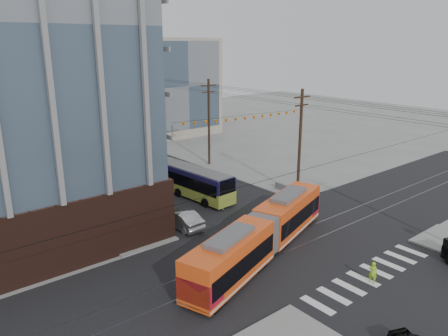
{
  "coord_description": "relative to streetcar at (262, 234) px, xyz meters",
  "views": [
    {
      "loc": [
        -24.75,
        -17.19,
        15.46
      ],
      "look_at": [
        -1.19,
        11.3,
        4.68
      ],
      "focal_mm": 35.0,
      "sensor_mm": 36.0,
      "label": 1
    }
  ],
  "objects": [
    {
      "name": "parked_car_silver",
      "position": [
        -1.69,
        8.12,
        -0.92
      ],
      "size": [
        1.7,
        4.77,
        1.57
      ],
      "primitive_type": "imported",
      "rotation": [
        0.0,
        0.0,
        3.13
      ],
      "color": "#939599",
      "rests_on": "ground"
    },
    {
      "name": "ground",
      "position": [
        3.67,
        -3.84,
        -1.7
      ],
      "size": [
        160.0,
        160.0,
        0.0
      ],
      "primitive_type": "plane",
      "color": "slate"
    },
    {
      "name": "streetcar",
      "position": [
        0.0,
        0.0,
        0.0
      ],
      "size": [
        17.54,
        8.02,
        3.41
      ],
      "primitive_type": null,
      "rotation": [
        0.0,
        0.0,
        0.33
      ],
      "color": "#E84C16",
      "rests_on": "ground"
    },
    {
      "name": "jersey_barrier",
      "position": [
        11.97,
        7.88,
        -1.28
      ],
      "size": [
        1.16,
        4.24,
        0.84
      ],
      "primitive_type": "cube",
      "rotation": [
        0.0,
        0.0,
        -0.05
      ],
      "color": "slate",
      "rests_on": "ground"
    },
    {
      "name": "bg_bldg_ne_far",
      "position": [
        21.67,
        64.16,
        5.3
      ],
      "size": [
        16.0,
        16.0,
        14.0
      ],
      "primitive_type": "cube",
      "color": "#8C99A5",
      "rests_on": "ground"
    },
    {
      "name": "parked_car_grey",
      "position": [
        -1.7,
        19.71,
        -1.07
      ],
      "size": [
        3.79,
        5.01,
        1.27
      ],
      "primitive_type": "imported",
      "rotation": [
        0.0,
        0.0,
        2.72
      ],
      "color": "#454850",
      "rests_on": "ground"
    },
    {
      "name": "bg_bldg_ne_near",
      "position": [
        19.67,
        44.16,
        6.3
      ],
      "size": [
        14.0,
        14.0,
        16.0
      ],
      "primitive_type": "cube",
      "color": "gray",
      "rests_on": "ground"
    },
    {
      "name": "city_bus",
      "position": [
        3.55,
        14.27,
        -0.14
      ],
      "size": [
        3.3,
        11.21,
        3.13
      ],
      "primitive_type": null,
      "rotation": [
        0.0,
        0.0,
        0.08
      ],
      "color": "#171443",
      "rests_on": "ground"
    },
    {
      "name": "parked_car_white",
      "position": [
        -2.1,
        14.16,
        -0.99
      ],
      "size": [
        3.22,
        5.3,
        1.44
      ],
      "primitive_type": "imported",
      "rotation": [
        0.0,
        0.0,
        2.88
      ],
      "color": "silver",
      "rests_on": "ground"
    },
    {
      "name": "utility_pole_far",
      "position": [
        12.17,
        52.16,
        3.8
      ],
      "size": [
        0.3,
        0.3,
        11.0
      ],
      "primitive_type": "cylinder",
      "color": "black",
      "rests_on": "ground"
    },
    {
      "name": "pedestrian",
      "position": [
        2.9,
        -7.49,
        -0.93
      ],
      "size": [
        0.54,
        0.66,
        1.54
      ],
      "primitive_type": "imported",
      "rotation": [
        0.0,
        0.0,
        1.92
      ],
      "color": "#9ADF22",
      "rests_on": "ground"
    }
  ]
}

